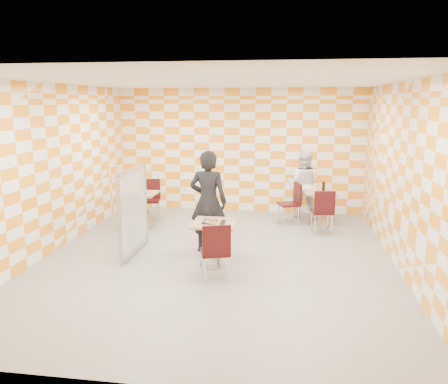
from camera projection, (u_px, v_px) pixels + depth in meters
The scene contains 15 objects.
room_shell at pixel (221, 169), 7.80m from camera, with size 7.00×7.00×7.00m.
main_table at pixel (214, 236), 7.17m from camera, with size 0.70×0.70×0.75m.
second_table at pixel (320, 202), 9.62m from camera, with size 0.70×0.70×0.75m.
empty_table at pixel (140, 204), 9.44m from camera, with size 0.70×0.70×0.75m.
chair_main_front at pixel (216, 248), 6.47m from camera, with size 0.53×0.53×0.92m.
chair_second_front at pixel (323, 208), 8.88m from camera, with size 0.48×0.49×0.92m.
chair_second_side at pixel (293, 200), 9.65m from camera, with size 0.55×0.54×0.92m.
chair_empty_near at pixel (133, 210), 8.78m from camera, with size 0.48×0.49×0.92m.
chair_empty_far at pixel (151, 196), 10.06m from camera, with size 0.49×0.50×0.92m.
partition at pixel (133, 211), 7.68m from camera, with size 0.08×1.38×1.55m.
man_dark at pixel (208, 202), 7.80m from camera, with size 0.67×0.44×1.85m, color black.
man_white at pixel (303, 184), 10.15m from camera, with size 0.77×0.60×1.58m, color white.
pizza_on_foil at pixel (214, 221), 7.10m from camera, with size 0.40×0.40×0.04m.
sport_bottle at pixel (315, 186), 9.67m from camera, with size 0.06×0.06×0.20m.
soda_bottle at pixel (324, 186), 9.57m from camera, with size 0.07×0.07×0.23m.
Camera 1 is at (1.16, -7.09, 2.68)m, focal length 35.00 mm.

